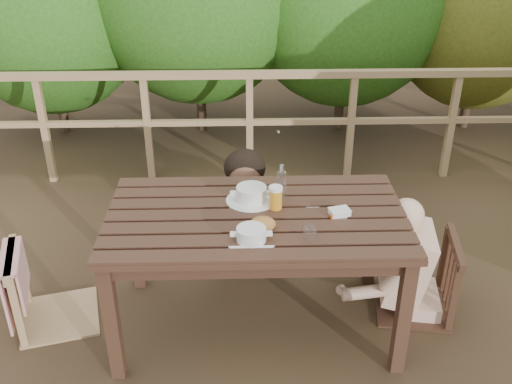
{
  "coord_description": "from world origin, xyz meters",
  "views": [
    {
      "loc": [
        -0.08,
        -2.82,
        2.45
      ],
      "look_at": [
        0.0,
        0.05,
        0.9
      ],
      "focal_mm": 40.98,
      "sensor_mm": 36.0,
      "label": 1
    }
  ],
  "objects_px": {
    "woman": "(244,167)",
    "diner_right": "(430,222)",
    "chair_right": "(421,244)",
    "beer_glass": "(275,199)",
    "table": "(256,272)",
    "chair_left": "(48,254)",
    "bottle": "(281,182)",
    "tumbler": "(310,234)",
    "butter_tub": "(339,213)",
    "chair_far": "(245,193)",
    "soup_near": "(251,235)",
    "bread_roll": "(263,224)",
    "soup_far": "(251,195)"
  },
  "relations": [
    {
      "from": "woman",
      "to": "diner_right",
      "type": "height_order",
      "value": "woman"
    },
    {
      "from": "chair_right",
      "to": "beer_glass",
      "type": "bearing_deg",
      "value": -76.01
    },
    {
      "from": "table",
      "to": "chair_left",
      "type": "distance_m",
      "value": 1.24
    },
    {
      "from": "bottle",
      "to": "tumbler",
      "type": "xyz_separation_m",
      "value": [
        0.12,
        -0.45,
        -0.07
      ]
    },
    {
      "from": "chair_left",
      "to": "butter_tub",
      "type": "bearing_deg",
      "value": -108.43
    },
    {
      "from": "chair_left",
      "to": "butter_tub",
      "type": "xyz_separation_m",
      "value": [
        1.7,
        -0.11,
        0.32
      ]
    },
    {
      "from": "table",
      "to": "bottle",
      "type": "height_order",
      "value": "bottle"
    },
    {
      "from": "chair_right",
      "to": "butter_tub",
      "type": "height_order",
      "value": "chair_right"
    },
    {
      "from": "chair_left",
      "to": "chair_far",
      "type": "relative_size",
      "value": 1.09
    },
    {
      "from": "soup_near",
      "to": "bread_roll",
      "type": "bearing_deg",
      "value": 60.63
    },
    {
      "from": "diner_right",
      "to": "bottle",
      "type": "relative_size",
      "value": 5.73
    },
    {
      "from": "diner_right",
      "to": "soup_far",
      "type": "bearing_deg",
      "value": 97.86
    },
    {
      "from": "woman",
      "to": "butter_tub",
      "type": "bearing_deg",
      "value": 119.28
    },
    {
      "from": "diner_right",
      "to": "beer_glass",
      "type": "xyz_separation_m",
      "value": [
        -0.93,
        -0.08,
        0.21
      ]
    },
    {
      "from": "bread_roll",
      "to": "beer_glass",
      "type": "relative_size",
      "value": 0.93
    },
    {
      "from": "chair_left",
      "to": "butter_tub",
      "type": "relative_size",
      "value": 8.46
    },
    {
      "from": "table",
      "to": "butter_tub",
      "type": "relative_size",
      "value": 14.68
    },
    {
      "from": "woman",
      "to": "chair_far",
      "type": "bearing_deg",
      "value": 89.95
    },
    {
      "from": "chair_left",
      "to": "bottle",
      "type": "bearing_deg",
      "value": -100.38
    },
    {
      "from": "bottle",
      "to": "chair_left",
      "type": "bearing_deg",
      "value": -175.68
    },
    {
      "from": "chair_far",
      "to": "chair_right",
      "type": "bearing_deg",
      "value": -35.16
    },
    {
      "from": "chair_far",
      "to": "chair_right",
      "type": "height_order",
      "value": "chair_right"
    },
    {
      "from": "bread_roll",
      "to": "tumbler",
      "type": "distance_m",
      "value": 0.26
    },
    {
      "from": "table",
      "to": "soup_near",
      "type": "relative_size",
      "value": 6.42
    },
    {
      "from": "table",
      "to": "woman",
      "type": "xyz_separation_m",
      "value": [
        -0.06,
        0.9,
        0.25
      ]
    },
    {
      "from": "diner_right",
      "to": "bottle",
      "type": "bearing_deg",
      "value": 95.38
    },
    {
      "from": "soup_near",
      "to": "tumbler",
      "type": "relative_size",
      "value": 3.15
    },
    {
      "from": "bottle",
      "to": "chair_far",
      "type": "bearing_deg",
      "value": 106.77
    },
    {
      "from": "table",
      "to": "chair_left",
      "type": "relative_size",
      "value": 1.74
    },
    {
      "from": "woman",
      "to": "bread_roll",
      "type": "relative_size",
      "value": 9.11
    },
    {
      "from": "table",
      "to": "beer_glass",
      "type": "height_order",
      "value": "beer_glass"
    },
    {
      "from": "diner_right",
      "to": "soup_far",
      "type": "xyz_separation_m",
      "value": [
        -1.06,
        0.03,
        0.19
      ]
    },
    {
      "from": "table",
      "to": "butter_tub",
      "type": "bearing_deg",
      "value": -3.21
    },
    {
      "from": "beer_glass",
      "to": "diner_right",
      "type": "bearing_deg",
      "value": 4.63
    },
    {
      "from": "chair_left",
      "to": "soup_far",
      "type": "xyz_separation_m",
      "value": [
        1.21,
        0.07,
        0.34
      ]
    },
    {
      "from": "woman",
      "to": "soup_near",
      "type": "xyz_separation_m",
      "value": [
        0.02,
        -1.17,
        0.18
      ]
    },
    {
      "from": "soup_far",
      "to": "table",
      "type": "bearing_deg",
      "value": -81.37
    },
    {
      "from": "soup_near",
      "to": "tumbler",
      "type": "distance_m",
      "value": 0.31
    },
    {
      "from": "chair_right",
      "to": "tumbler",
      "type": "relative_size",
      "value": 11.51
    },
    {
      "from": "chair_left",
      "to": "butter_tub",
      "type": "distance_m",
      "value": 1.73
    },
    {
      "from": "chair_left",
      "to": "beer_glass",
      "type": "xyz_separation_m",
      "value": [
        1.35,
        -0.03,
        0.37
      ]
    },
    {
      "from": "table",
      "to": "tumbler",
      "type": "bearing_deg",
      "value": -44.08
    },
    {
      "from": "table",
      "to": "diner_right",
      "type": "distance_m",
      "value": 1.08
    },
    {
      "from": "diner_right",
      "to": "soup_near",
      "type": "distance_m",
      "value": 1.16
    },
    {
      "from": "chair_left",
      "to": "bread_roll",
      "type": "bearing_deg",
      "value": -115.66
    },
    {
      "from": "chair_left",
      "to": "woman",
      "type": "height_order",
      "value": "woman"
    },
    {
      "from": "table",
      "to": "bottle",
      "type": "distance_m",
      "value": 0.56
    },
    {
      "from": "soup_far",
      "to": "soup_near",
      "type": "bearing_deg",
      "value": -91.4
    },
    {
      "from": "diner_right",
      "to": "bread_roll",
      "type": "height_order",
      "value": "diner_right"
    },
    {
      "from": "soup_near",
      "to": "tumbler",
      "type": "bearing_deg",
      "value": 2.04
    }
  ]
}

